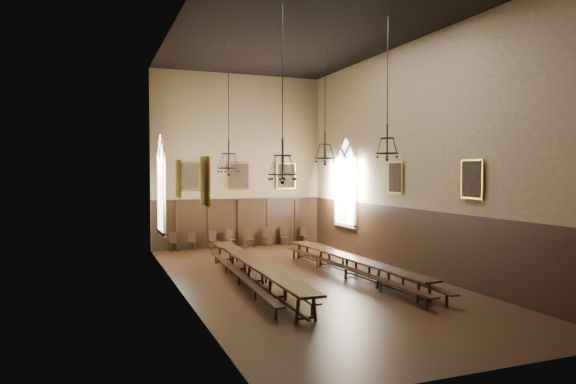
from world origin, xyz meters
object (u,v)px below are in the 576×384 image
table_left (255,273)px  chandelier_back_right (325,151)px  chandelier_front_right (387,143)px  chair_6 (285,240)px  table_right (351,267)px  bench_left_inner (266,275)px  chair_0 (174,246)px  chair_4 (250,242)px  bench_left_outer (239,277)px  chair_7 (305,239)px  chair_5 (267,241)px  chair_1 (192,245)px  chandelier_back_left (229,160)px  chandelier_front_left (283,163)px  chair_3 (231,243)px  bench_right_inner (345,271)px  chair_2 (214,244)px  bench_right_outer (369,268)px

table_left → chandelier_back_right: size_ratio=2.25×
chandelier_front_right → chair_6: bearing=87.3°
table_right → chandelier_front_right: 5.16m
bench_left_inner → chair_0: chair_0 is taller
chair_0 → chair_4: size_ratio=1.08×
chandelier_back_right → chair_0: bearing=128.3°
bench_left_outer → chair_7: 10.29m
table_right → chair_6: (0.48, 8.40, -0.08)m
chair_0 → chair_5: size_ratio=0.98×
chair_6 → chandelier_front_right: bearing=-81.0°
chair_1 → chandelier_back_right: bearing=-42.0°
chandelier_back_left → chair_5: bearing=58.6°
bench_left_outer → chandelier_back_right: chandelier_back_right is taller
chair_7 → chandelier_front_left: chandelier_front_left is taller
bench_left_outer → chair_4: chair_4 is taller
table_left → chandelier_front_left: (0.14, -2.38, 3.79)m
chair_3 → chair_4: bearing=-14.2°
table_right → bench_right_inner: size_ratio=0.94×
chair_3 → bench_left_inner: bearing=-106.9°
bench_left_inner → chair_6: chair_6 is taller
bench_right_inner → chandelier_back_left: 6.20m
chair_5 → chair_6: chair_5 is taller
table_left → bench_left_outer: bearing=161.5°
chair_4 → chair_7: 3.11m
chandelier_back_left → chair_1: bearing=94.1°
bench_left_inner → chandelier_back_right: (3.15, 1.82, 4.51)m
chair_2 → chair_5: chair_5 is taller
bench_right_outer → chair_3: chair_3 is taller
chair_6 → chair_5: bearing=-166.8°
chair_0 → chair_3: (2.89, 0.04, 0.01)m
chair_2 → chair_4: size_ratio=1.07×
chair_1 → chandelier_front_right: bearing=-53.1°
bench_right_inner → chandelier_back_right: chandelier_back_right is taller
chair_0 → chandelier_back_left: (1.30, -5.82, 4.11)m
bench_right_inner → bench_right_outer: bearing=8.7°
chair_6 → chandelier_front_left: size_ratio=0.18×
bench_right_outer → chair_4: size_ratio=11.76×
chandelier_back_left → chair_0: bearing=102.6°
table_right → bench_left_inner: table_right is taller
chandelier_back_right → chandelier_back_left: bearing=170.1°
bench_right_outer → chair_1: chair_1 is taller
bench_left_outer → chair_3: size_ratio=9.80×
chair_0 → chair_4: 3.88m
bench_left_inner → chair_2: 8.33m
chair_3 → chair_6: bearing=-11.3°
chair_3 → chair_4: (0.98, -0.06, -0.03)m
chair_7 → chandelier_back_right: (-1.86, -6.54, 4.50)m
bench_right_outer → chair_5: bearing=98.0°
bench_left_outer → bench_right_outer: bearing=-2.6°
chair_2 → chandelier_back_left: size_ratio=0.19×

